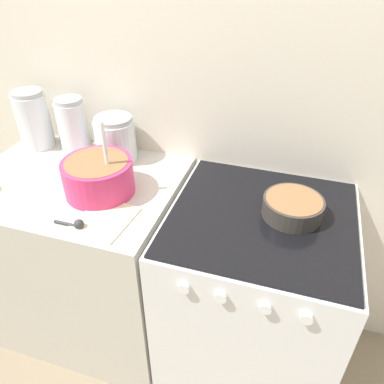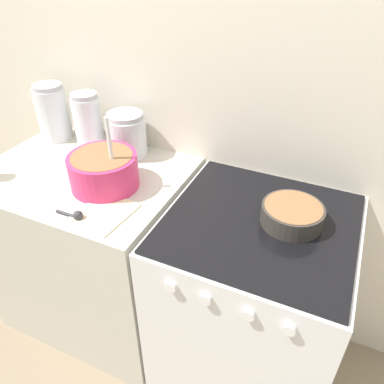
% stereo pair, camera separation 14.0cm
% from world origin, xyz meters
% --- Properties ---
extents(wall_back, '(4.75, 0.05, 2.40)m').
position_xyz_m(wall_back, '(0.00, 0.69, 1.20)').
color(wall_back, beige).
rests_on(wall_back, ground_plane).
extents(countertop_cabinet, '(0.88, 0.67, 0.89)m').
position_xyz_m(countertop_cabinet, '(-0.44, 0.33, 0.44)').
color(countertop_cabinet, beige).
rests_on(countertop_cabinet, ground_plane).
extents(stove, '(0.69, 0.69, 0.89)m').
position_xyz_m(stove, '(0.36, 0.33, 0.44)').
color(stove, silver).
rests_on(stove, ground_plane).
extents(mixing_bowl, '(0.27, 0.27, 0.31)m').
position_xyz_m(mixing_bowl, '(-0.28, 0.29, 0.96)').
color(mixing_bowl, '#E0336B').
rests_on(mixing_bowl, countertop_cabinet).
extents(baking_pan, '(0.22, 0.22, 0.07)m').
position_xyz_m(baking_pan, '(0.46, 0.37, 0.92)').
color(baking_pan, '#38332D').
rests_on(baking_pan, stove).
extents(storage_jar_left, '(0.15, 0.15, 0.27)m').
position_xyz_m(storage_jar_left, '(-0.76, 0.56, 1.00)').
color(storage_jar_left, silver).
rests_on(storage_jar_left, countertop_cabinet).
extents(storage_jar_middle, '(0.13, 0.13, 0.26)m').
position_xyz_m(storage_jar_middle, '(-0.55, 0.56, 1.00)').
color(storage_jar_middle, silver).
rests_on(storage_jar_middle, countertop_cabinet).
extents(storage_jar_right, '(0.18, 0.18, 0.20)m').
position_xyz_m(storage_jar_right, '(-0.34, 0.56, 0.97)').
color(storage_jar_right, silver).
rests_on(storage_jar_right, countertop_cabinet).
extents(recipe_page, '(0.20, 0.23, 0.01)m').
position_xyz_m(recipe_page, '(-0.18, 0.14, 0.89)').
color(recipe_page, beige).
rests_on(recipe_page, countertop_cabinet).
extents(measuring_spoon, '(0.12, 0.04, 0.04)m').
position_xyz_m(measuring_spoon, '(-0.25, 0.07, 0.90)').
color(measuring_spoon, '#333338').
rests_on(measuring_spoon, countertop_cabinet).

